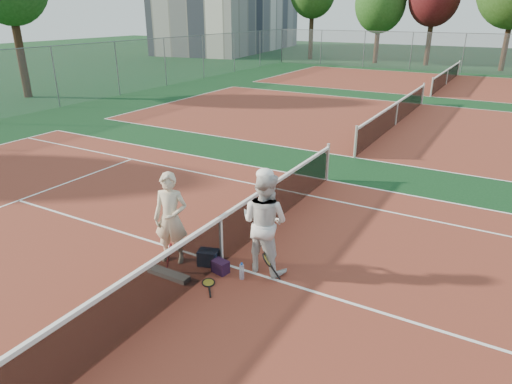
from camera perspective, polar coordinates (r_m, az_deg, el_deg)
ground at (r=9.10m, az=-4.28°, el=-8.90°), size 130.00×130.00×0.00m
court_main at (r=9.09m, az=-4.29°, el=-8.88°), size 23.77×10.97×0.01m
court_far_a at (r=20.94m, az=17.02°, el=8.04°), size 23.77×10.97×0.01m
court_far_b at (r=34.04m, az=22.66°, el=12.32°), size 23.77×10.97×0.01m
net_main at (r=8.85m, az=-4.38°, el=-6.05°), size 0.10×10.98×1.02m
net_far_a at (r=20.83m, az=17.17°, el=9.39°), size 0.10×10.98×1.02m
net_far_b at (r=33.97m, az=22.78°, el=13.16°), size 0.10×10.98×1.02m
fence_back at (r=40.79m, az=24.50°, el=15.50°), size 32.00×0.06×3.00m
fence_left at (r=24.55m, az=-27.71°, el=12.02°), size 0.06×54.50×3.00m
player_a at (r=8.90m, az=-10.59°, el=-3.27°), size 0.78×0.64×1.84m
player_b at (r=8.46m, az=1.07°, el=-3.78°), size 1.01×0.81×1.97m
racket_red at (r=8.80m, az=-10.68°, el=-8.14°), size 0.25×0.31×0.59m
racket_black_held at (r=8.45m, az=1.34°, el=-9.35°), size 0.43×0.40×0.52m
racket_spare at (r=8.51m, az=-5.97°, el=-11.19°), size 0.59×0.63×0.03m
sports_bag_navy at (r=9.00m, az=-5.95°, el=-8.16°), size 0.45×0.37×0.31m
sports_bag_purple at (r=8.75m, az=-4.48°, el=-9.28°), size 0.34×0.27×0.25m
net_cover_canvas at (r=8.80m, az=-10.89°, el=-10.06°), size 0.89×0.21×0.09m
water_bottle at (r=8.52m, az=-1.79°, el=-9.95°), size 0.09×0.09×0.30m
tree_back_1 at (r=46.04m, az=15.28°, el=21.77°), size 4.52×4.52×7.83m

